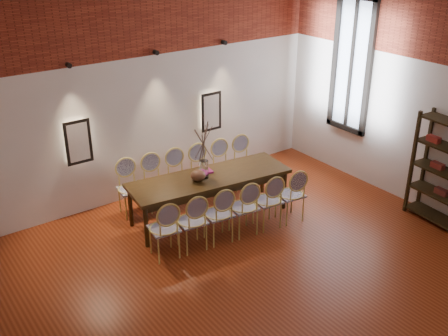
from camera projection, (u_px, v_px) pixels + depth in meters
floor at (277, 286)px, 7.14m from camera, size 7.00×7.00×0.02m
wall_back at (144, 85)px, 8.90m from camera, size 7.00×0.10×4.00m
brick_band_back at (141, 9)px, 8.33m from camera, size 7.00×0.02×1.50m
niche_left at (78, 142)px, 8.43m from camera, size 0.36×0.06×0.66m
niche_right at (210, 111)px, 9.82m from camera, size 0.36×0.06×0.66m
spot_fixture_left at (69, 65)px, 7.88m from camera, size 0.08×0.10×0.08m
spot_fixture_mid at (156, 52)px, 8.68m from camera, size 0.08×0.10×0.08m
spot_fixture_right at (224, 43)px, 9.43m from camera, size 0.08×0.10×0.08m
window_glass at (352, 65)px, 9.55m from camera, size 0.02×0.78×2.38m
window_frame at (351, 65)px, 9.54m from camera, size 0.08×0.90×2.50m
window_mullion at (351, 65)px, 9.54m from camera, size 0.06×0.06×2.40m
dining_table at (210, 197)px, 8.68m from camera, size 2.76×1.20×0.75m
chair_near_a at (164, 228)px, 7.59m from camera, size 0.49×0.49×0.94m
chair_near_b at (192, 221)px, 7.79m from camera, size 0.49×0.49×0.94m
chair_near_c at (218, 214)px, 7.98m from camera, size 0.49×0.49×0.94m
chair_near_d at (243, 207)px, 8.18m from camera, size 0.49×0.49×0.94m
chair_near_e at (267, 200)px, 8.37m from camera, size 0.49×0.49×0.94m
chair_near_f at (290, 194)px, 8.56m from camera, size 0.49×0.49×0.94m
chair_far_a at (131, 189)px, 8.73m from camera, size 0.49×0.49×0.94m
chair_far_b at (156, 183)px, 8.92m from camera, size 0.49×0.49×0.94m
chair_far_c at (180, 178)px, 9.11m from camera, size 0.49×0.49×0.94m
chair_far_d at (203, 173)px, 9.31m from camera, size 0.49×0.49×0.94m
chair_far_e at (225, 168)px, 9.50m from camera, size 0.49×0.49×0.94m
chair_far_f at (246, 163)px, 9.69m from camera, size 0.49×0.49×0.94m
vase at (204, 169)px, 8.42m from camera, size 0.14×0.14×0.30m
dried_branches at (204, 143)px, 8.23m from camera, size 0.50×0.50×0.70m
bowl at (198, 175)px, 8.35m from camera, size 0.24×0.24×0.18m
book at (204, 172)px, 8.65m from camera, size 0.28×0.21×0.03m
shelving_rack at (442, 171)px, 8.36m from camera, size 0.47×1.03×1.80m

